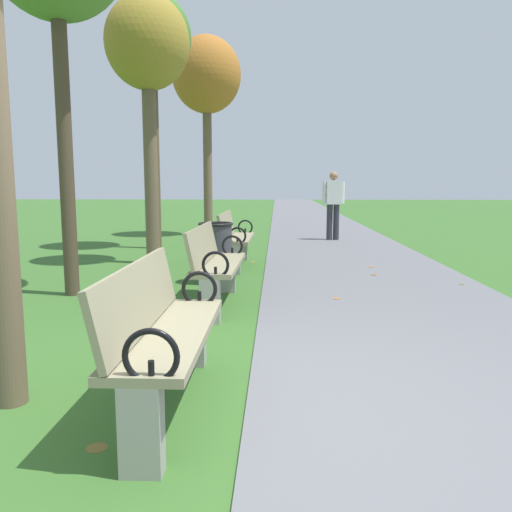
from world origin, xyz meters
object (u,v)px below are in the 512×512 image
at_px(tree_5, 207,77).
at_px(trash_bin, 216,253).
at_px(tree_3, 147,50).
at_px(pedestrian_walking, 333,202).
at_px(park_bench_3, 235,238).
at_px(park_bench_1, 163,331).
at_px(park_bench_2, 215,263).
at_px(tree_4, 152,41).

distance_m(tree_5, trash_bin, 7.43).
height_order(tree_3, pedestrian_walking, tree_3).
bearing_deg(tree_3, park_bench_3, -12.32).
height_order(tree_5, pedestrian_walking, tree_5).
bearing_deg(park_bench_3, tree_5, 102.37).
relative_size(tree_5, trash_bin, 5.99).
relative_size(tree_3, tree_5, 0.87).
bearing_deg(park_bench_1, park_bench_3, 90.00).
height_order(park_bench_2, tree_4, tree_4).
bearing_deg(park_bench_2, tree_4, 109.86).
bearing_deg(park_bench_3, park_bench_2, -90.00).
distance_m(pedestrian_walking, trash_bin, 5.85).
height_order(park_bench_3, tree_3, tree_3).
xyz_separation_m(park_bench_2, tree_4, (-1.85, 5.12, 3.72)).
distance_m(tree_3, tree_5, 4.75).
bearing_deg(park_bench_1, tree_4, 103.37).
bearing_deg(park_bench_2, trash_bin, 96.25).
relative_size(park_bench_2, tree_3, 0.37).
height_order(tree_3, trash_bin, tree_3).
bearing_deg(tree_3, tree_4, 101.28).
distance_m(park_bench_3, trash_bin, 1.42).
xyz_separation_m(tree_5, pedestrian_walking, (3.13, -1.03, -3.08)).
distance_m(tree_4, trash_bin, 5.61).
distance_m(tree_3, tree_4, 2.20).
relative_size(park_bench_2, trash_bin, 1.92).
relative_size(park_bench_2, park_bench_3, 1.00).
xyz_separation_m(park_bench_1, park_bench_2, (0.00, 2.66, 0.00)).
relative_size(park_bench_3, tree_4, 0.31).
relative_size(park_bench_1, park_bench_3, 1.00).
bearing_deg(park_bench_1, trash_bin, 92.11).
distance_m(park_bench_3, pedestrian_walking, 4.50).
xyz_separation_m(park_bench_1, park_bench_3, (0.00, 5.41, 0.00)).
bearing_deg(tree_5, park_bench_1, -83.97).
bearing_deg(tree_3, park_bench_2, -64.85).
xyz_separation_m(park_bench_2, tree_3, (-1.44, 3.07, 3.05)).
xyz_separation_m(park_bench_2, trash_bin, (-0.15, 1.34, -0.06)).
height_order(park_bench_3, tree_4, tree_4).
distance_m(park_bench_2, pedestrian_walking, 7.06).
height_order(park_bench_1, tree_4, tree_4).
bearing_deg(pedestrian_walking, park_bench_3, -116.96).
bearing_deg(trash_bin, tree_5, 98.44).
distance_m(park_bench_1, park_bench_3, 5.41).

